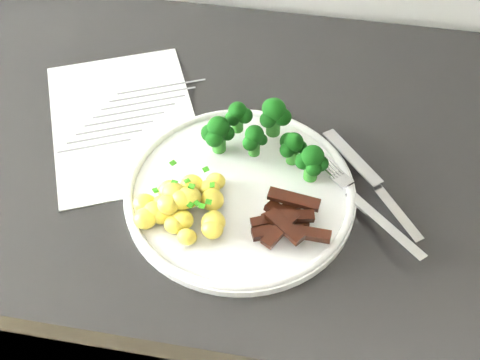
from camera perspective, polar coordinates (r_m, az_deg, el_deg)
name	(u,v)px	position (r m, az deg, el deg)	size (l,w,h in m)	color
counter	(241,307)	(1.19, 0.06, -11.74)	(2.39, 0.60, 0.90)	black
recipe_paper	(124,120)	(0.86, -10.76, 5.48)	(0.29, 0.33, 0.00)	white
plate	(240,191)	(0.76, 0.00, -1.06)	(0.29, 0.29, 0.02)	white
broccoli	(264,133)	(0.77, 2.25, 4.37)	(0.16, 0.10, 0.07)	#22631A
potatoes	(181,205)	(0.72, -5.49, -2.34)	(0.11, 0.11, 0.04)	#FFEF51
beef_strips	(286,221)	(0.71, 4.27, -3.86)	(0.10, 0.08, 0.03)	black
fork	(369,209)	(0.74, 11.95, -2.63)	(0.14, 0.15, 0.02)	silver
knife	(383,196)	(0.77, 13.16, -1.50)	(0.13, 0.16, 0.02)	silver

